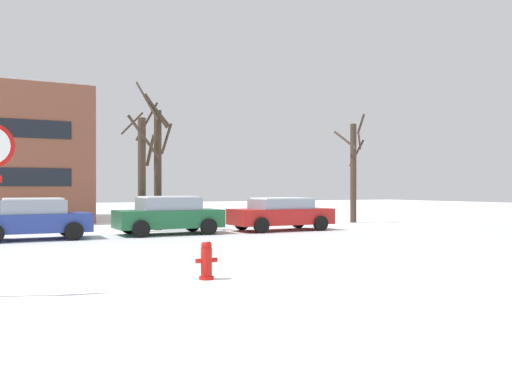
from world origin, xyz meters
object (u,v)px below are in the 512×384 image
object	(u,v)px
parked_car_blue	(33,219)
parked_car_red	(281,213)
fire_hydrant	(206,259)
parked_car_green	(168,215)

from	to	relation	value
parked_car_blue	parked_car_red	distance (m)	9.88
fire_hydrant	parked_car_blue	world-z (taller)	parked_car_blue
parked_car_blue	parked_car_red	xyz separation A→B (m)	(9.88, -0.24, -0.01)
parked_car_blue	parked_car_green	xyz separation A→B (m)	(4.94, 0.01, 0.02)
parked_car_blue	fire_hydrant	bearing A→B (deg)	-77.09
parked_car_red	parked_car_green	bearing A→B (deg)	177.05
parked_car_green	parked_car_red	world-z (taller)	parked_car_green
parked_car_green	fire_hydrant	bearing A→B (deg)	-103.58
parked_car_blue	parked_car_red	world-z (taller)	parked_car_blue
fire_hydrant	parked_car_red	bearing A→B (deg)	53.89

